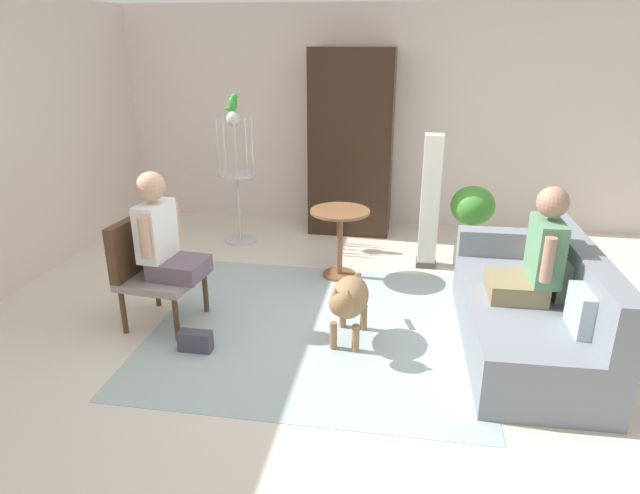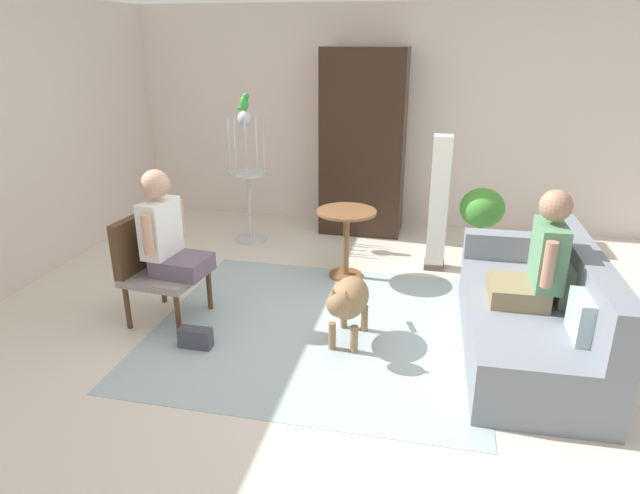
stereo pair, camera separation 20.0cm
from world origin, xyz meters
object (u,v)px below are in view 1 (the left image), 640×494
object	(u,v)px
armchair	(149,264)
potted_plant	(471,217)
dog	(349,299)
column_lamp	(430,203)
couch	(533,311)
handbag	(195,341)
bird_cage_stand	(237,177)
parrot	(233,103)
person_on_armchair	(163,235)
person_on_couch	(536,256)
round_end_table	(340,232)
armoire_cabinet	(352,143)

from	to	relation	value
armchair	potted_plant	size ratio (longest dim) A/B	1.04
dog	column_lamp	size ratio (longest dim) A/B	0.60
couch	handbag	distance (m)	2.52
bird_cage_stand	parrot	xyz separation A→B (m)	(-0.00, -0.00, 0.80)
bird_cage_stand	handbag	xyz separation A→B (m)	(0.38, -2.35, -0.67)
potted_plant	dog	bearing A→B (deg)	-121.47
bird_cage_stand	person_on_armchair	bearing A→B (deg)	-89.50
couch	potted_plant	xyz separation A→B (m)	(-0.33, 1.53, 0.23)
person_on_couch	armchair	bearing A→B (deg)	-179.25
person_on_couch	column_lamp	size ratio (longest dim) A/B	0.62
dog	handbag	world-z (taller)	dog
person_on_armchair	column_lamp	world-z (taller)	column_lamp
person_on_armchair	round_end_table	xyz separation A→B (m)	(1.23, 1.17, -0.31)
armchair	dog	bearing A→B (deg)	-2.75
person_on_couch	dog	bearing A→B (deg)	-174.96
round_end_table	potted_plant	size ratio (longest dim) A/B	0.80
column_lamp	potted_plant	bearing A→B (deg)	4.54
bird_cage_stand	potted_plant	distance (m)	2.54
armoire_cabinet	handbag	xyz separation A→B (m)	(-0.82, -2.99, -0.97)
couch	column_lamp	xyz separation A→B (m)	(-0.75, 1.49, 0.36)
column_lamp	armchair	bearing A→B (deg)	-144.90
couch	dog	world-z (taller)	couch
person_on_armchair	parrot	bearing A→B (deg)	90.53
dog	armoire_cabinet	distance (m)	2.77
person_on_couch	bird_cage_stand	bearing A→B (deg)	145.74
person_on_armchair	parrot	xyz separation A→B (m)	(-0.02, 1.96, 0.79)
column_lamp	handbag	bearing A→B (deg)	-131.11
person_on_armchair	bird_cage_stand	xyz separation A→B (m)	(-0.02, 1.96, -0.01)
handbag	bird_cage_stand	bearing A→B (deg)	99.10
round_end_table	armoire_cabinet	bearing A→B (deg)	92.38
armchair	parrot	xyz separation A→B (m)	(0.13, 1.95, 1.05)
round_end_table	potted_plant	bearing A→B (deg)	19.59
person_on_couch	armoire_cabinet	distance (m)	3.03
round_end_table	bird_cage_stand	bearing A→B (deg)	147.60
couch	round_end_table	size ratio (longest dim) A/B	2.77
dog	armoire_cabinet	bearing A→B (deg)	96.23
potted_plant	person_on_couch	bearing A→B (deg)	-79.43
person_on_armchair	dog	bearing A→B (deg)	-2.44
person_on_couch	potted_plant	xyz separation A→B (m)	(-0.29, 1.56, -0.23)
armchair	person_on_couch	xyz separation A→B (m)	(2.94, 0.04, 0.25)
person_on_couch	round_end_table	world-z (taller)	person_on_couch
bird_cage_stand	handbag	size ratio (longest dim) A/B	5.91
bird_cage_stand	potted_plant	bearing A→B (deg)	-7.88
bird_cage_stand	armoire_cabinet	bearing A→B (deg)	28.31
potted_plant	armoire_cabinet	size ratio (longest dim) A/B	0.40
person_on_armchair	parrot	size ratio (longest dim) A/B	4.60
person_on_armchair	armoire_cabinet	bearing A→B (deg)	65.71
couch	armoire_cabinet	world-z (taller)	armoire_cabinet
person_on_couch	person_on_armchair	distance (m)	2.78
dog	person_on_couch	bearing A→B (deg)	5.04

